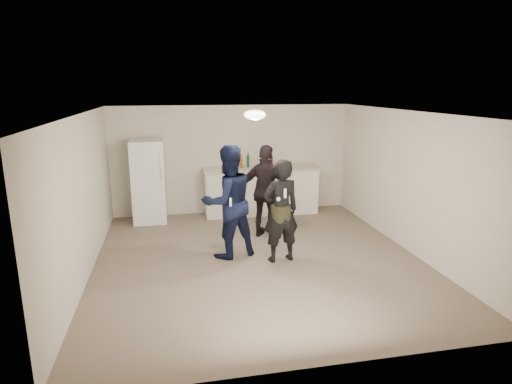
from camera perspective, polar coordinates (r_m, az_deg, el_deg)
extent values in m
plane|color=#6B5B4C|center=(7.49, 0.31, -8.93)|extent=(6.00, 6.00, 0.00)
plane|color=silver|center=(6.92, 0.33, 10.52)|extent=(6.00, 6.00, 0.00)
plane|color=beige|center=(10.00, -3.20, 4.33)|extent=(6.00, 0.00, 6.00)
plane|color=beige|center=(4.35, 8.51, -8.68)|extent=(6.00, 0.00, 6.00)
plane|color=beige|center=(7.09, -22.00, -0.66)|extent=(0.00, 6.00, 6.00)
plane|color=beige|center=(8.11, 19.71, 1.28)|extent=(0.00, 6.00, 6.00)
cube|color=white|center=(9.94, 0.73, 0.02)|extent=(2.60, 0.56, 1.05)
cube|color=beige|center=(9.82, 0.74, 3.11)|extent=(2.68, 0.64, 0.04)
cube|color=white|center=(9.59, -14.14, 1.38)|extent=(0.70, 0.70, 1.80)
cylinder|color=white|center=(9.14, -12.62, 3.42)|extent=(0.02, 0.02, 0.60)
ellipsoid|color=white|center=(7.22, -0.16, 10.26)|extent=(0.36, 0.36, 0.16)
cylinder|color=silver|center=(9.55, -3.20, 3.43)|extent=(0.08, 0.08, 0.17)
imported|color=#0F193F|center=(7.35, -3.73, -1.33)|extent=(1.14, 1.01, 1.96)
imported|color=black|center=(7.17, 3.31, -2.54)|extent=(0.70, 0.52, 1.76)
cylinder|color=#2F3618|center=(7.18, 3.31, -2.78)|extent=(0.34, 0.34, 0.28)
imported|color=black|center=(8.33, 1.41, 0.05)|extent=(1.15, 0.93, 1.83)
cube|color=white|center=(7.06, -3.43, -1.38)|extent=(0.04, 0.04, 0.15)
sphere|color=silver|center=(7.13, -2.50, -1.81)|extent=(0.07, 0.07, 0.07)
cube|color=white|center=(6.84, 3.89, -0.16)|extent=(0.04, 0.04, 0.15)
sphere|color=silver|center=(6.87, 3.00, -0.95)|extent=(0.07, 0.07, 0.07)
cylinder|color=#965415|center=(9.79, -2.02, 3.91)|extent=(0.07, 0.07, 0.24)
cylinder|color=white|center=(9.80, 1.03, 3.69)|extent=(0.07, 0.07, 0.16)
cylinder|color=#134328|center=(9.88, -1.06, 4.13)|extent=(0.06, 0.06, 0.28)
cylinder|color=#164E1E|center=(9.97, 2.06, 4.08)|extent=(0.07, 0.07, 0.24)
cylinder|color=maroon|center=(9.71, 2.05, 3.64)|extent=(0.08, 0.08, 0.18)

